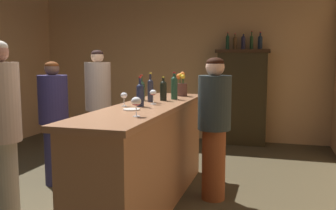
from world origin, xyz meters
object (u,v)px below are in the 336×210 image
(patron_in_grey, at_px, (98,106))
(wine_bottle_merlot, at_px, (141,90))
(display_bottle_midleft, at_px, (235,42))
(wine_bottle_syrah, at_px, (163,90))
(wine_bottle_riesling, at_px, (174,87))
(flower_arrangement, at_px, (182,86))
(bar_counter, at_px, (148,156))
(display_bottle_right, at_px, (260,42))
(wine_bottle_chardonnay, at_px, (140,94))
(wine_bottle_malbec, at_px, (150,89))
(display_cabinet, at_px, (242,95))
(wine_glass_rear, at_px, (124,96))
(display_bottle_left, at_px, (228,42))
(display_bottle_midright, at_px, (252,42))
(cheese_plate, at_px, (132,109))
(wine_glass_mid, at_px, (153,93))
(bartender, at_px, (214,123))
(patron_redhead, at_px, (1,132))
(wine_glass_front, at_px, (136,102))
(display_bottle_center, at_px, (243,42))
(patron_near_entrance, at_px, (54,119))

(patron_in_grey, bearing_deg, wine_bottle_merlot, -13.59)
(patron_in_grey, bearing_deg, display_bottle_midleft, 74.52)
(wine_bottle_syrah, height_order, display_bottle_midleft, display_bottle_midleft)
(wine_bottle_riesling, height_order, flower_arrangement, wine_bottle_riesling)
(wine_bottle_syrah, bearing_deg, wine_bottle_riesling, 62.48)
(bar_counter, xyz_separation_m, wine_bottle_syrah, (0.03, 0.44, 0.66))
(wine_bottle_merlot, height_order, display_bottle_right, display_bottle_right)
(bar_counter, relative_size, wine_bottle_chardonnay, 8.94)
(wine_bottle_malbec, xyz_separation_m, display_bottle_midleft, (0.60, 2.92, 0.63))
(display_cabinet, relative_size, wine_glass_rear, 12.41)
(display_bottle_left, xyz_separation_m, display_bottle_midright, (0.42, 0.00, -0.00))
(wine_bottle_chardonnay, bearing_deg, bar_counter, 76.27)
(display_bottle_right, bearing_deg, bar_counter, -107.08)
(display_bottle_midright, bearing_deg, cheese_plate, -103.32)
(wine_glass_mid, relative_size, display_bottle_left, 0.49)
(wine_glass_mid, bearing_deg, bartender, 25.77)
(wine_glass_rear, relative_size, patron_redhead, 0.08)
(wine_bottle_merlot, xyz_separation_m, display_bottle_midleft, (0.76, 2.78, 0.65))
(wine_bottle_syrah, xyz_separation_m, wine_bottle_merlot, (-0.25, -0.04, -0.00))
(wine_glass_front, relative_size, display_bottle_center, 0.56)
(cheese_plate, height_order, display_bottle_center, display_bottle_center)
(patron_in_grey, distance_m, patron_near_entrance, 0.72)
(bar_counter, xyz_separation_m, wine_glass_rear, (-0.19, -0.15, 0.64))
(bar_counter, distance_m, wine_bottle_riesling, 0.92)
(wine_bottle_malbec, xyz_separation_m, wine_glass_mid, (0.09, -0.19, -0.03))
(wine_bottle_chardonnay, distance_m, patron_in_grey, 1.53)
(patron_redhead, bearing_deg, wine_glass_mid, 17.52)
(wine_bottle_merlot, bearing_deg, wine_bottle_malbec, -41.19)
(wine_bottle_syrah, bearing_deg, wine_bottle_malbec, -118.46)
(wine_bottle_syrah, distance_m, patron_redhead, 1.78)
(display_cabinet, bearing_deg, display_bottle_center, 0.00)
(patron_in_grey, xyz_separation_m, patron_near_entrance, (-0.27, -0.66, -0.09))
(cheese_plate, bearing_deg, display_bottle_center, 78.87)
(wine_bottle_chardonnay, distance_m, wine_glass_front, 0.65)
(wine_bottle_merlot, bearing_deg, wine_bottle_chardonnay, -70.92)
(wine_glass_rear, height_order, flower_arrangement, flower_arrangement)
(wine_glass_mid, height_order, patron_redhead, patron_redhead)
(wine_glass_mid, height_order, display_bottle_right, display_bottle_right)
(wine_bottle_chardonnay, height_order, patron_redhead, patron_redhead)
(wine_glass_mid, bearing_deg, display_bottle_midright, 75.55)
(wine_bottle_merlot, bearing_deg, display_bottle_right, 66.72)
(display_cabinet, bearing_deg, wine_glass_front, -97.56)
(display_cabinet, distance_m, patron_near_entrance, 3.51)
(wine_bottle_riesling, distance_m, display_bottle_left, 2.68)
(wine_bottle_malbec, distance_m, flower_arrangement, 0.78)
(wine_bottle_chardonnay, xyz_separation_m, patron_in_grey, (-1.02, 1.10, -0.29))
(display_bottle_center, relative_size, patron_near_entrance, 0.19)
(wine_glass_mid, bearing_deg, flower_arrangement, 85.86)
(patron_in_grey, bearing_deg, display_bottle_center, 72.07)
(wine_bottle_merlot, height_order, wine_bottle_riesling, wine_bottle_riesling)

